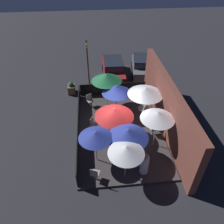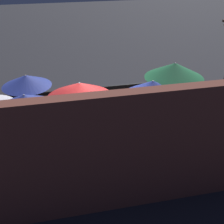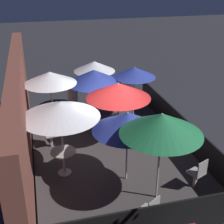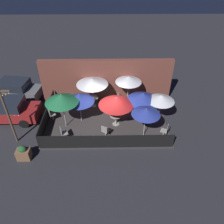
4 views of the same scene
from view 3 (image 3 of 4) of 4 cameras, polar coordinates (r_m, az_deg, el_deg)
The scene contains 21 objects.
ground_plane at distance 10.81m, azimuth -0.11°, elevation -7.27°, with size 60.00×60.00×0.00m, color #26262B.
patio_deck at distance 10.78m, azimuth -0.11°, elevation -7.00°, with size 8.10×5.18×0.12m.
building_wall at distance 9.78m, azimuth -16.31°, elevation -0.96°, with size 9.70×0.36×3.31m.
fence_front at distance 11.34m, azimuth 12.45°, elevation -2.82°, with size 7.90×0.05×0.95m.
fence_side_left at distance 7.44m, azimuth 8.12°, elevation -19.25°, with size 0.05×4.98×0.95m.
patio_umbrella_0 at distance 10.57m, azimuth 1.17°, elevation 3.95°, with size 2.23×2.23×2.13m.
patio_umbrella_1 at distance 8.67m, azimuth -9.49°, elevation 0.45°, with size 2.23×2.23×2.32m.
patio_umbrella_2 at distance 7.61m, azimuth 9.04°, elevation -2.16°, with size 2.06×2.06×2.48m.
patio_umbrella_3 at distance 12.42m, azimuth 4.09°, elevation 7.28°, with size 1.72×1.72×2.10m.
patio_umbrella_4 at distance 10.99m, azimuth -11.30°, elevation 6.16°, with size 1.84×1.84×2.41m.
patio_umbrella_5 at distance 8.39m, azimuth 2.81°, elevation -1.74°, with size 1.94×1.94×2.15m.
patio_umbrella_6 at distance 12.05m, azimuth -3.32°, elevation 6.50°, with size 2.13×2.13×2.11m.
patio_umbrella_7 at distance 13.13m, azimuth -3.24°, elevation 8.34°, with size 1.73×1.73×2.12m.
dining_table_0 at distance 11.07m, azimuth 1.12°, elevation -2.08°, with size 0.84×0.84×0.78m.
dining_table_1 at distance 9.38m, azimuth -8.85°, elevation -7.96°, with size 0.74×0.74×0.76m.
patio_chair_0 at distance 10.91m, azimuth -11.21°, elevation -3.74°, with size 0.45×0.45×0.91m.
patio_chair_1 at distance 10.91m, azimuth 8.27°, elevation -3.49°, with size 0.55×0.55×0.91m.
patio_chair_2 at distance 9.05m, azimuth 15.50°, elevation -10.63°, with size 0.52×0.52×0.93m.
patio_chair_3 at distance 14.07m, azimuth 2.83°, elevation 3.47°, with size 0.52×0.52×0.93m.
patio_chair_4 at distance 7.58m, azimuth 6.86°, elevation -17.65°, with size 0.55×0.55×0.96m.
patron_0 at distance 13.31m, azimuth -7.18°, elevation 2.46°, with size 0.54×0.54×1.37m.
Camera 3 is at (-8.87, 2.30, 5.74)m, focal length 50.00 mm.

